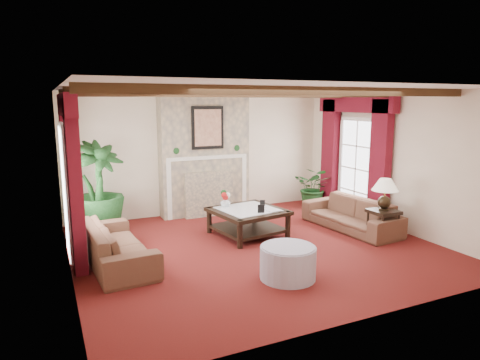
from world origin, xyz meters
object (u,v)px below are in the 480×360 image
potted_palm (99,208)px  ottoman (288,263)px  sofa_left (116,237)px  side_table (383,225)px  sofa_right (351,209)px  coffee_table (248,222)px

potted_palm → ottoman: (2.17, -3.38, -0.26)m
ottoman → potted_palm: bearing=122.7°
sofa_left → side_table: 4.70m
sofa_right → coffee_table: (-2.03, 0.50, -0.15)m
sofa_left → coffee_table: (2.49, 0.42, -0.17)m
sofa_left → side_table: size_ratio=3.88×
side_table → ottoman: bearing=-162.6°
potted_palm → ottoman: bearing=-57.3°
sofa_right → coffee_table: sofa_right is taller
ottoman → sofa_left: bearing=142.4°
sofa_left → ottoman: sofa_left is taller
sofa_left → potted_palm: 1.74m
sofa_left → coffee_table: 2.53m
coffee_table → side_table: side_table is taller
coffee_table → side_table: (2.13, -1.28, 0.03)m
potted_palm → coffee_table: size_ratio=1.66×
sofa_left → sofa_right: bearing=-94.8°
potted_palm → sofa_right: bearing=-21.8°
sofa_right → potted_palm: bearing=-117.4°
sofa_left → sofa_right: size_ratio=1.02×
potted_palm → side_table: 5.34m
coffee_table → ottoman: 2.09m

